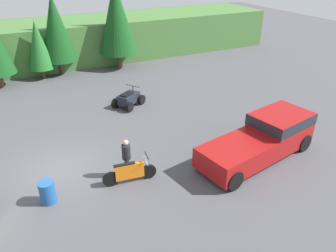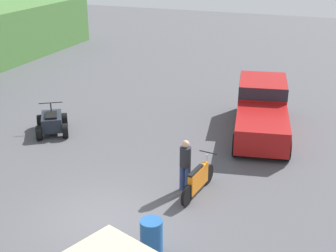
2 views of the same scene
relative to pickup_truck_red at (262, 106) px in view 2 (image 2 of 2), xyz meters
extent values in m
plane|color=#4C4C51|center=(-8.63, 2.91, -0.96)|extent=(80.00, 80.00, 0.00)
cube|color=maroon|center=(1.04, 0.20, 0.06)|extent=(2.93, 2.41, 1.57)
cube|color=#1E232D|center=(1.04, 0.20, 0.57)|extent=(2.95, 2.43, 0.50)
cube|color=maroon|center=(-1.81, -0.34, -0.26)|extent=(3.49, 2.52, 0.94)
cylinder|color=black|center=(1.62, 1.22, -0.54)|extent=(0.86, 0.43, 0.82)
cylinder|color=black|center=(1.96, -0.54, -0.54)|extent=(0.86, 0.43, 0.82)
cylinder|color=black|center=(-3.01, 0.34, -0.54)|extent=(0.86, 0.43, 0.82)
cylinder|color=black|center=(-2.68, -1.42, -0.54)|extent=(0.86, 0.43, 0.82)
cylinder|color=black|center=(-5.40, 0.70, -0.63)|extent=(0.66, 0.18, 0.65)
cylinder|color=black|center=(-6.94, 0.90, -0.63)|extent=(0.66, 0.18, 0.65)
cube|color=orange|center=(-6.17, 0.80, -0.43)|extent=(1.18, 0.31, 0.67)
cylinder|color=#B7B7BC|center=(-5.45, 0.71, -0.24)|extent=(0.30, 0.09, 0.77)
cylinder|color=black|center=(-5.45, 0.71, 0.16)|extent=(0.11, 0.60, 0.04)
cube|color=black|center=(-6.36, 0.82, -0.06)|extent=(0.87, 0.25, 0.06)
cylinder|color=black|center=(-3.37, 8.62, -0.67)|extent=(0.60, 0.50, 0.58)
cylinder|color=black|center=(-2.80, 7.77, -0.67)|extent=(0.60, 0.50, 0.58)
cylinder|color=black|center=(-4.40, 7.93, -0.67)|extent=(0.60, 0.50, 0.58)
cylinder|color=black|center=(-3.84, 7.08, -0.67)|extent=(0.60, 0.50, 0.58)
cube|color=#1E232D|center=(-3.60, 7.85, -0.46)|extent=(1.55, 1.40, 0.55)
cylinder|color=black|center=(-3.19, 8.12, -0.01)|extent=(0.07, 0.07, 0.35)
cylinder|color=black|center=(-3.19, 8.12, 0.16)|extent=(0.56, 0.82, 0.04)
cube|color=black|center=(-3.72, 7.77, -0.15)|extent=(0.90, 0.80, 0.08)
cylinder|color=navy|center=(-6.10, 1.34, -0.53)|extent=(0.20, 0.20, 0.85)
cylinder|color=navy|center=(-6.13, 1.15, -0.53)|extent=(0.20, 0.20, 0.85)
cylinder|color=#232328|center=(-6.11, 1.25, 0.21)|extent=(0.41, 0.41, 0.64)
sphere|color=tan|center=(-6.11, 1.25, 0.65)|extent=(0.26, 0.26, 0.23)
cylinder|color=#1E5193|center=(-9.31, 1.04, -0.52)|extent=(0.58, 0.58, 0.88)
camera|label=1|loc=(-9.55, -9.45, 7.32)|focal=35.00mm
camera|label=2|loc=(-18.41, -2.91, 6.48)|focal=50.00mm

